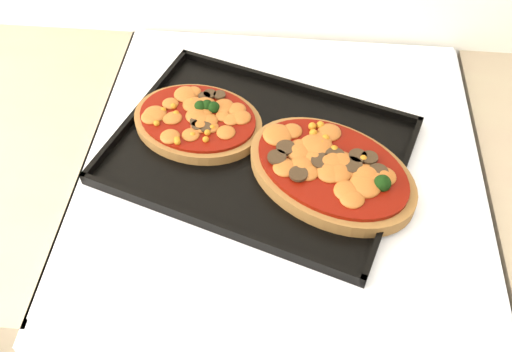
# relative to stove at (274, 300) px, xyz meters

# --- Properties ---
(stove) EXTENTS (0.60, 0.60, 0.91)m
(stove) POSITION_rel_stove_xyz_m (0.00, 0.00, 0.00)
(stove) COLOR silver
(stove) RESTS_ON floor
(baking_tray) EXTENTS (0.50, 0.43, 0.02)m
(baking_tray) POSITION_rel_stove_xyz_m (-0.03, 0.00, 0.47)
(baking_tray) COLOR black
(baking_tray) RESTS_ON stove
(pizza_left) EXTENTS (0.23, 0.20, 0.03)m
(pizza_left) POSITION_rel_stove_xyz_m (-0.13, 0.04, 0.48)
(pizza_left) COLOR brown
(pizza_left) RESTS_ON baking_tray
(pizza_right) EXTENTS (0.31, 0.28, 0.04)m
(pizza_right) POSITION_rel_stove_xyz_m (0.07, -0.04, 0.48)
(pizza_right) COLOR brown
(pizza_right) RESTS_ON baking_tray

